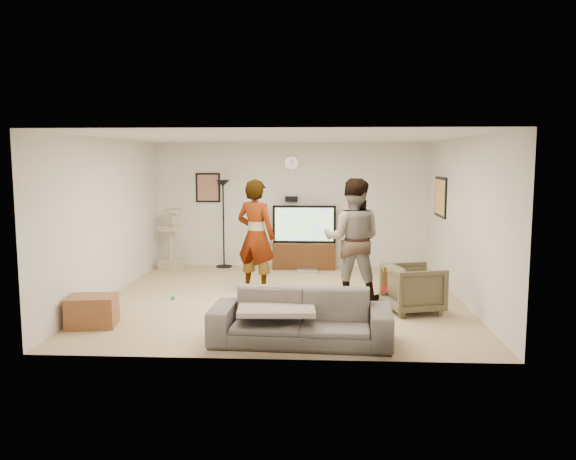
{
  "coord_description": "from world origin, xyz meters",
  "views": [
    {
      "loc": [
        0.54,
        -8.72,
        2.17
      ],
      "look_at": [
        0.06,
        0.2,
        1.06
      ],
      "focal_mm": 35.46,
      "sensor_mm": 36.0,
      "label": 1
    }
  ],
  "objects_px": {
    "floor_lamp": "(224,224)",
    "armchair": "(413,288)",
    "cat_tree": "(170,239)",
    "side_table": "(92,311)",
    "tv": "(304,224)",
    "person_right": "(353,240)",
    "person_left": "(256,236)",
    "sofa": "(301,317)",
    "tv_stand": "(304,255)",
    "beer_bottle": "(385,282)"
  },
  "relations": [
    {
      "from": "tv_stand",
      "to": "cat_tree",
      "type": "xyz_separation_m",
      "value": [
        -2.65,
        -0.21,
        0.34
      ]
    },
    {
      "from": "cat_tree",
      "to": "person_left",
      "type": "distance_m",
      "value": 2.7
    },
    {
      "from": "person_right",
      "to": "beer_bottle",
      "type": "relative_size",
      "value": 7.55
    },
    {
      "from": "tv",
      "to": "person_left",
      "type": "bearing_deg",
      "value": -109.43
    },
    {
      "from": "floor_lamp",
      "to": "cat_tree",
      "type": "height_order",
      "value": "floor_lamp"
    },
    {
      "from": "tv",
      "to": "floor_lamp",
      "type": "distance_m",
      "value": 1.63
    },
    {
      "from": "beer_bottle",
      "to": "side_table",
      "type": "bearing_deg",
      "value": 171.98
    },
    {
      "from": "sofa",
      "to": "armchair",
      "type": "distance_m",
      "value": 2.15
    },
    {
      "from": "tv",
      "to": "person_left",
      "type": "height_order",
      "value": "person_left"
    },
    {
      "from": "floor_lamp",
      "to": "person_left",
      "type": "relative_size",
      "value": 0.95
    },
    {
      "from": "floor_lamp",
      "to": "armchair",
      "type": "distance_m",
      "value": 4.63
    },
    {
      "from": "person_left",
      "to": "sofa",
      "type": "height_order",
      "value": "person_left"
    },
    {
      "from": "person_left",
      "to": "side_table",
      "type": "xyz_separation_m",
      "value": [
        -1.93,
        -2.05,
        -0.72
      ]
    },
    {
      "from": "armchair",
      "to": "side_table",
      "type": "relative_size",
      "value": 1.23
    },
    {
      "from": "tv",
      "to": "side_table",
      "type": "xyz_separation_m",
      "value": [
        -2.66,
        -4.15,
        -0.69
      ]
    },
    {
      "from": "person_left",
      "to": "beer_bottle",
      "type": "xyz_separation_m",
      "value": [
        1.79,
        -2.58,
        -0.18
      ]
    },
    {
      "from": "cat_tree",
      "to": "person_right",
      "type": "distance_m",
      "value": 4.17
    },
    {
      "from": "tv_stand",
      "to": "side_table",
      "type": "xyz_separation_m",
      "value": [
        -2.66,
        -4.15,
        -0.06
      ]
    },
    {
      "from": "floor_lamp",
      "to": "person_left",
      "type": "xyz_separation_m",
      "value": [
        0.89,
        -2.14,
        0.05
      ]
    },
    {
      "from": "tv_stand",
      "to": "tv",
      "type": "height_order",
      "value": "tv"
    },
    {
      "from": "beer_bottle",
      "to": "tv_stand",
      "type": "bearing_deg",
      "value": 102.74
    },
    {
      "from": "sofa",
      "to": "beer_bottle",
      "type": "xyz_separation_m",
      "value": [
        0.98,
        0.0,
        0.44
      ]
    },
    {
      "from": "sofa",
      "to": "tv_stand",
      "type": "bearing_deg",
      "value": 94.1
    },
    {
      "from": "person_left",
      "to": "beer_bottle",
      "type": "distance_m",
      "value": 3.15
    },
    {
      "from": "cat_tree",
      "to": "floor_lamp",
      "type": "bearing_deg",
      "value": 13.71
    },
    {
      "from": "tv",
      "to": "person_right",
      "type": "xyz_separation_m",
      "value": [
        0.81,
        -2.52,
        0.05
      ]
    },
    {
      "from": "sofa",
      "to": "armchair",
      "type": "height_order",
      "value": "armchair"
    },
    {
      "from": "tv_stand",
      "to": "floor_lamp",
      "type": "distance_m",
      "value": 1.74
    },
    {
      "from": "cat_tree",
      "to": "tv_stand",
      "type": "bearing_deg",
      "value": 4.47
    },
    {
      "from": "floor_lamp",
      "to": "cat_tree",
      "type": "bearing_deg",
      "value": -166.29
    },
    {
      "from": "sofa",
      "to": "side_table",
      "type": "bearing_deg",
      "value": 172.32
    },
    {
      "from": "tv_stand",
      "to": "side_table",
      "type": "distance_m",
      "value": 4.93
    },
    {
      "from": "sofa",
      "to": "armchair",
      "type": "bearing_deg",
      "value": 46.47
    },
    {
      "from": "floor_lamp",
      "to": "beer_bottle",
      "type": "distance_m",
      "value": 5.43
    },
    {
      "from": "person_right",
      "to": "beer_bottle",
      "type": "distance_m",
      "value": 2.18
    },
    {
      "from": "person_right",
      "to": "cat_tree",
      "type": "bearing_deg",
      "value": -26.46
    },
    {
      "from": "tv",
      "to": "armchair",
      "type": "distance_m",
      "value": 3.64
    },
    {
      "from": "tv",
      "to": "beer_bottle",
      "type": "height_order",
      "value": "tv"
    },
    {
      "from": "floor_lamp",
      "to": "armchair",
      "type": "xyz_separation_m",
      "value": [
        3.27,
        -3.24,
        -0.54
      ]
    },
    {
      "from": "person_right",
      "to": "armchair",
      "type": "relative_size",
      "value": 2.52
    },
    {
      "from": "cat_tree",
      "to": "person_left",
      "type": "bearing_deg",
      "value": -44.62
    },
    {
      "from": "tv",
      "to": "floor_lamp",
      "type": "relative_size",
      "value": 0.72
    },
    {
      "from": "cat_tree",
      "to": "side_table",
      "type": "relative_size",
      "value": 1.98
    },
    {
      "from": "tv_stand",
      "to": "sofa",
      "type": "height_order",
      "value": "sofa"
    },
    {
      "from": "beer_bottle",
      "to": "side_table",
      "type": "relative_size",
      "value": 0.41
    },
    {
      "from": "floor_lamp",
      "to": "armchair",
      "type": "bearing_deg",
      "value": -44.77
    },
    {
      "from": "tv_stand",
      "to": "person_left",
      "type": "xyz_separation_m",
      "value": [
        -0.74,
        -2.09,
        0.67
      ]
    },
    {
      "from": "cat_tree",
      "to": "person_left",
      "type": "relative_size",
      "value": 0.65
    },
    {
      "from": "cat_tree",
      "to": "beer_bottle",
      "type": "relative_size",
      "value": 4.81
    },
    {
      "from": "cat_tree",
      "to": "armchair",
      "type": "bearing_deg",
      "value": -34.89
    }
  ]
}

